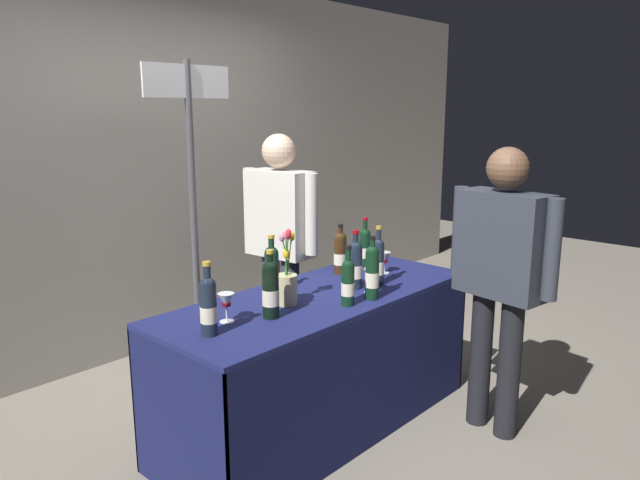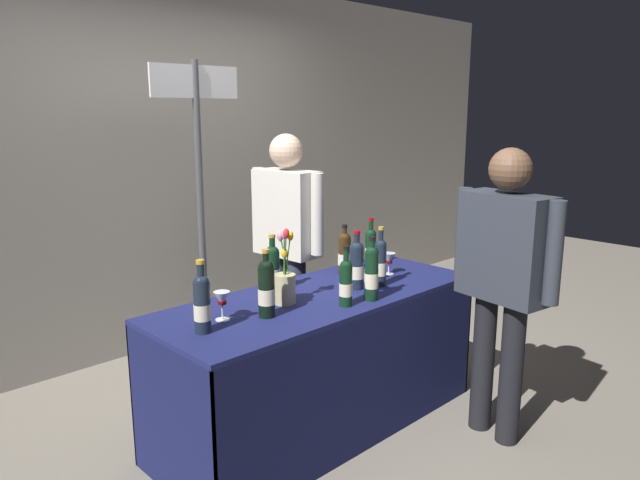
{
  "view_description": "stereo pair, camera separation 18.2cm",
  "coord_description": "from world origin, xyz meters",
  "px_view_note": "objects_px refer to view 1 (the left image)",
  "views": [
    {
      "loc": [
        -2.25,
        -2.07,
        1.75
      ],
      "look_at": [
        0.0,
        0.0,
        1.07
      ],
      "focal_mm": 33.35,
      "sensor_mm": 36.0,
      "label": 1
    },
    {
      "loc": [
        -2.13,
        -2.2,
        1.75
      ],
      "look_at": [
        0.0,
        0.0,
        1.07
      ],
      "focal_mm": 33.35,
      "sensor_mm": 36.0,
      "label": 2
    }
  ],
  "objects_px": {
    "tasting_table": "(320,335)",
    "featured_wine_bottle": "(208,304)",
    "wine_glass_near_vendor": "(371,275)",
    "wine_glass_near_taster": "(384,258)",
    "display_bottle_0": "(378,261)",
    "flower_vase": "(287,283)",
    "vendor_presenter": "(280,231)",
    "taster_foreground_right": "(501,266)",
    "booth_signpost": "(192,181)",
    "wine_glass_mid": "(226,301)"
  },
  "relations": [
    {
      "from": "featured_wine_bottle",
      "to": "wine_glass_near_vendor",
      "type": "distance_m",
      "value": 0.98
    },
    {
      "from": "flower_vase",
      "to": "taster_foreground_right",
      "type": "bearing_deg",
      "value": -41.08
    },
    {
      "from": "display_bottle_0",
      "to": "taster_foreground_right",
      "type": "distance_m",
      "value": 0.66
    },
    {
      "from": "featured_wine_bottle",
      "to": "vendor_presenter",
      "type": "xyz_separation_m",
      "value": [
        1.16,
        0.76,
        0.05
      ]
    },
    {
      "from": "tasting_table",
      "to": "wine_glass_near_taster",
      "type": "xyz_separation_m",
      "value": [
        0.58,
        0.0,
        0.33
      ]
    },
    {
      "from": "flower_vase",
      "to": "vendor_presenter",
      "type": "bearing_deg",
      "value": 48.36
    },
    {
      "from": "flower_vase",
      "to": "vendor_presenter",
      "type": "height_order",
      "value": "vendor_presenter"
    },
    {
      "from": "wine_glass_mid",
      "to": "booth_signpost",
      "type": "bearing_deg",
      "value": 61.63
    },
    {
      "from": "flower_vase",
      "to": "taster_foreground_right",
      "type": "relative_size",
      "value": 0.26
    },
    {
      "from": "display_bottle_0",
      "to": "booth_signpost",
      "type": "relative_size",
      "value": 0.17
    },
    {
      "from": "tasting_table",
      "to": "wine_glass_near_taster",
      "type": "distance_m",
      "value": 0.66
    },
    {
      "from": "featured_wine_bottle",
      "to": "taster_foreground_right",
      "type": "height_order",
      "value": "taster_foreground_right"
    },
    {
      "from": "display_bottle_0",
      "to": "wine_glass_near_vendor",
      "type": "relative_size",
      "value": 2.55
    },
    {
      "from": "tasting_table",
      "to": "taster_foreground_right",
      "type": "relative_size",
      "value": 1.2
    },
    {
      "from": "tasting_table",
      "to": "wine_glass_near_vendor",
      "type": "height_order",
      "value": "wine_glass_near_vendor"
    },
    {
      "from": "wine_glass_mid",
      "to": "taster_foreground_right",
      "type": "distance_m",
      "value": 1.45
    },
    {
      "from": "tasting_table",
      "to": "vendor_presenter",
      "type": "distance_m",
      "value": 0.92
    },
    {
      "from": "taster_foreground_right",
      "to": "display_bottle_0",
      "type": "bearing_deg",
      "value": 31.57
    },
    {
      "from": "booth_signpost",
      "to": "featured_wine_bottle",
      "type": "bearing_deg",
      "value": -123.13
    },
    {
      "from": "wine_glass_near_vendor",
      "to": "wine_glass_near_taster",
      "type": "height_order",
      "value": "wine_glass_near_vendor"
    },
    {
      "from": "display_bottle_0",
      "to": "flower_vase",
      "type": "bearing_deg",
      "value": 167.51
    },
    {
      "from": "wine_glass_near_taster",
      "to": "flower_vase",
      "type": "bearing_deg",
      "value": 179.34
    },
    {
      "from": "wine_glass_near_taster",
      "to": "booth_signpost",
      "type": "height_order",
      "value": "booth_signpost"
    },
    {
      "from": "tasting_table",
      "to": "featured_wine_bottle",
      "type": "xyz_separation_m",
      "value": [
        -0.76,
        -0.04,
        0.38
      ]
    },
    {
      "from": "taster_foreground_right",
      "to": "booth_signpost",
      "type": "xyz_separation_m",
      "value": [
        -0.71,
        1.72,
        0.37
      ]
    },
    {
      "from": "tasting_table",
      "to": "wine_glass_near_vendor",
      "type": "relative_size",
      "value": 14.12
    },
    {
      "from": "display_bottle_0",
      "to": "featured_wine_bottle",
      "type": "bearing_deg",
      "value": 175.92
    },
    {
      "from": "wine_glass_near_vendor",
      "to": "booth_signpost",
      "type": "height_order",
      "value": "booth_signpost"
    },
    {
      "from": "taster_foreground_right",
      "to": "booth_signpost",
      "type": "distance_m",
      "value": 1.9
    },
    {
      "from": "vendor_presenter",
      "to": "booth_signpost",
      "type": "relative_size",
      "value": 0.78
    },
    {
      "from": "wine_glass_mid",
      "to": "booth_signpost",
      "type": "relative_size",
      "value": 0.07
    },
    {
      "from": "vendor_presenter",
      "to": "wine_glass_near_vendor",
      "type": "bearing_deg",
      "value": -15.86
    },
    {
      "from": "wine_glass_near_vendor",
      "to": "vendor_presenter",
      "type": "distance_m",
      "value": 0.93
    },
    {
      "from": "flower_vase",
      "to": "booth_signpost",
      "type": "bearing_deg",
      "value": 81.57
    },
    {
      "from": "tasting_table",
      "to": "vendor_presenter",
      "type": "bearing_deg",
      "value": 61.37
    },
    {
      "from": "display_bottle_0",
      "to": "flower_vase",
      "type": "distance_m",
      "value": 0.61
    },
    {
      "from": "taster_foreground_right",
      "to": "flower_vase",
      "type": "bearing_deg",
      "value": 57.55
    },
    {
      "from": "display_bottle_0",
      "to": "wine_glass_mid",
      "type": "relative_size",
      "value": 2.44
    },
    {
      "from": "vendor_presenter",
      "to": "wine_glass_near_taster",
      "type": "bearing_deg",
      "value": 9.97
    },
    {
      "from": "display_bottle_0",
      "to": "vendor_presenter",
      "type": "distance_m",
      "value": 0.84
    },
    {
      "from": "tasting_table",
      "to": "featured_wine_bottle",
      "type": "height_order",
      "value": "featured_wine_bottle"
    },
    {
      "from": "tasting_table",
      "to": "vendor_presenter",
      "type": "height_order",
      "value": "vendor_presenter"
    },
    {
      "from": "featured_wine_bottle",
      "to": "flower_vase",
      "type": "relative_size",
      "value": 0.84
    },
    {
      "from": "wine_glass_near_taster",
      "to": "vendor_presenter",
      "type": "distance_m",
      "value": 0.75
    },
    {
      "from": "wine_glass_near_vendor",
      "to": "wine_glass_mid",
      "type": "bearing_deg",
      "value": 165.06
    },
    {
      "from": "wine_glass_near_taster",
      "to": "wine_glass_near_vendor",
      "type": "bearing_deg",
      "value": -153.04
    },
    {
      "from": "wine_glass_near_taster",
      "to": "flower_vase",
      "type": "relative_size",
      "value": 0.33
    },
    {
      "from": "display_bottle_0",
      "to": "taster_foreground_right",
      "type": "xyz_separation_m",
      "value": [
        0.26,
        -0.61,
        0.03
      ]
    },
    {
      "from": "wine_glass_mid",
      "to": "taster_foreground_right",
      "type": "xyz_separation_m",
      "value": [
        1.22,
        -0.76,
        0.07
      ]
    },
    {
      "from": "display_bottle_0",
      "to": "vendor_presenter",
      "type": "height_order",
      "value": "vendor_presenter"
    }
  ]
}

